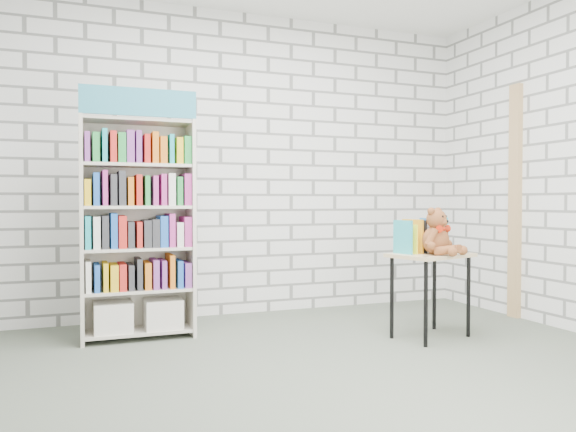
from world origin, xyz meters
name	(u,v)px	position (x,y,z in m)	size (l,w,h in m)	color
ground	(339,374)	(0.00, 0.00, 0.00)	(4.50, 4.50, 0.00)	#50584B
room_shell	(339,79)	(0.00, 0.00, 1.78)	(4.52, 4.02, 2.81)	silver
bookshelf	(138,226)	(-1.04, 1.36, 0.86)	(0.84, 0.33, 1.88)	beige
display_table	(431,265)	(1.06, 0.58, 0.56)	(0.70, 0.57, 0.65)	tan
table_books	(421,236)	(1.04, 0.67, 0.77)	(0.46, 0.30, 0.25)	teal
teddy_bear	(438,236)	(1.06, 0.48, 0.79)	(0.34, 0.32, 0.36)	brown
door_trim	(515,201)	(2.23, 0.95, 1.05)	(0.05, 0.12, 2.10)	tan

